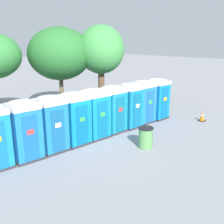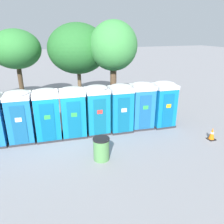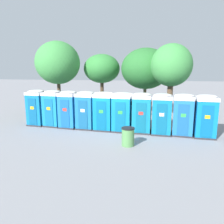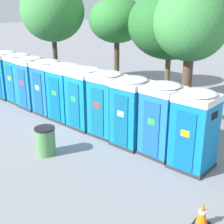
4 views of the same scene
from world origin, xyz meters
name	(u,v)px [view 1 (image 1 of 4)]	position (x,y,z in m)	size (l,w,h in m)	color
ground_plane	(85,139)	(0.00, 0.00, 0.00)	(120.00, 120.00, 0.00)	gray
portapotty_2	(25,130)	(-3.13, 0.14, 1.28)	(1.29, 1.30, 2.54)	#2D2D33
portapotty_3	(51,123)	(-1.88, 0.06, 1.28)	(1.26, 1.28, 2.54)	#2D2D33
portapotty_4	(75,118)	(-0.63, -0.06, 1.28)	(1.28, 1.27, 2.54)	#2D2D33
portapotty_5	(95,113)	(0.62, -0.14, 1.28)	(1.31, 1.29, 2.54)	#2D2D33
portapotty_6	(113,109)	(1.87, -0.18, 1.28)	(1.23, 1.24, 2.54)	#2D2D33
portapotty_7	(130,105)	(3.11, -0.35, 1.28)	(1.25, 1.27, 2.54)	#2D2D33
portapotty_8	(143,101)	(4.37, -0.34, 1.28)	(1.32, 1.32, 2.54)	#2D2D33
portapotty_9	(157,98)	(5.61, -0.53, 1.28)	(1.26, 1.25, 2.54)	#2D2D33
street_tree_1	(101,50)	(3.77, 2.63, 4.20)	(2.95, 2.95, 5.78)	brown
street_tree_2	(60,54)	(1.90, 4.43, 4.00)	(3.96, 3.96, 5.66)	brown
trash_can	(146,137)	(1.29, -2.82, 0.49)	(0.70, 0.70, 0.98)	#518C4C
traffic_cone	(202,116)	(7.00, -2.95, 0.31)	(0.36, 0.36, 0.64)	black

